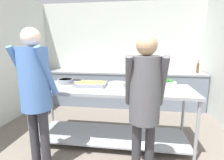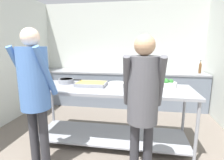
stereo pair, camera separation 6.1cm
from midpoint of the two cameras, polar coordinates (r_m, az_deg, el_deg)
The scene contains 11 objects.
wall_rear at distance 4.79m, azimuth 2.22°, elevation 8.57°, with size 4.33×0.06×2.65m.
back_counter at distance 4.56m, azimuth 1.67°, elevation -2.71°, with size 4.17×0.65×0.90m.
serving_counter at distance 2.77m, azimuth -0.94°, elevation -8.46°, with size 2.46×0.81×0.91m.
sauce_pan at distance 3.08m, azimuth -15.38°, elevation -0.32°, with size 0.40×0.26×0.08m.
serving_tray_roast at distance 2.83m, azimuth -7.37°, elevation -1.34°, with size 0.48×0.33×0.05m.
plate_stack at distance 2.77m, azimuth 1.03°, elevation -1.43°, with size 0.28×0.28×0.06m.
serving_tray_vegetables at distance 2.55m, azimuth 9.49°, elevation -2.83°, with size 0.46×0.27×0.05m.
broccoli_bowl at distance 2.88m, azimuth 17.16°, elevation -1.11°, with size 0.26×0.26×0.13m.
guest_serving_left at distance 2.25m, azimuth -24.55°, elevation -1.74°, with size 0.48×0.39×1.75m.
guest_serving_right at distance 1.85m, azimuth 9.75°, elevation -5.19°, with size 0.42×0.33×1.66m.
water_bottle at distance 4.65m, azimuth 25.88°, elevation 3.82°, with size 0.06×0.06×0.31m.
Camera 1 is at (0.46, -0.80, 1.56)m, focal length 28.00 mm.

